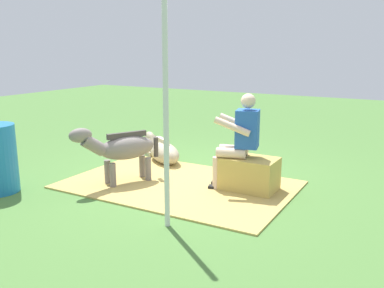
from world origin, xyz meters
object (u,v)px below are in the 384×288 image
at_px(pony_lying, 162,151).
at_px(tent_pole_left, 166,113).
at_px(person_seated, 239,138).
at_px(pony_standing, 122,148).
at_px(hay_bale, 249,174).

bearing_deg(pony_lying, tent_pole_left, 124.54).
bearing_deg(tent_pole_left, person_seated, -97.30).
relative_size(person_seated, pony_standing, 1.10).
xyz_separation_m(hay_bale, pony_standing, (1.73, 0.63, 0.30)).
height_order(pony_lying, tent_pole_left, tent_pole_left).
xyz_separation_m(pony_standing, tent_pole_left, (-1.37, 0.92, 0.75)).
bearing_deg(pony_standing, hay_bale, -160.05).
bearing_deg(tent_pole_left, hay_bale, -102.95).
bearing_deg(pony_lying, person_seated, 157.60).
relative_size(person_seated, pony_lying, 1.09).
distance_m(hay_bale, tent_pole_left, 1.91).
xyz_separation_m(pony_standing, pony_lying, (0.17, -1.32, -0.35)).
height_order(hay_bale, tent_pole_left, tent_pole_left).
relative_size(pony_lying, tent_pole_left, 0.49).
distance_m(pony_standing, tent_pole_left, 1.82).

